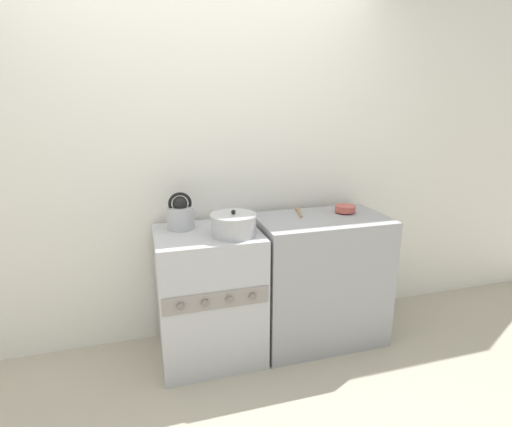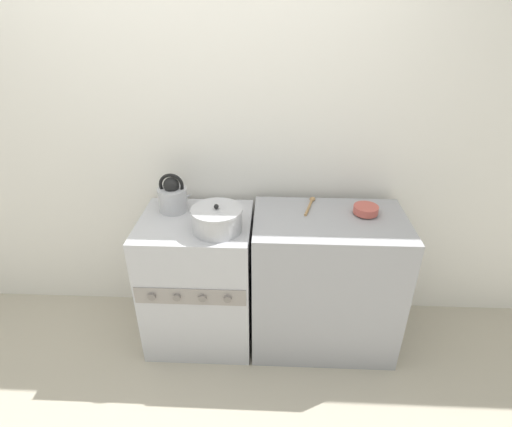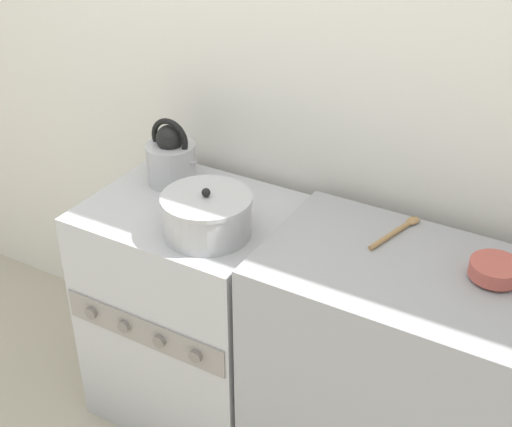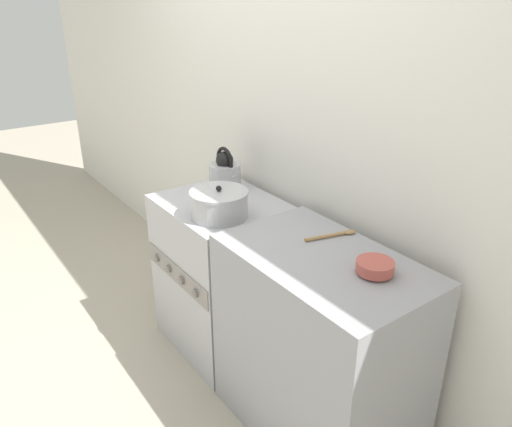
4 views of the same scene
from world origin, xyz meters
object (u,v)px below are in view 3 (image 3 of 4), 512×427
at_px(enamel_bowl, 495,270).
at_px(cooking_pot, 207,215).
at_px(kettle, 171,158).
at_px(stove, 193,310).

bearing_deg(enamel_bowl, cooking_pot, -169.51).
height_order(kettle, cooking_pot, kettle).
relative_size(kettle, enamel_bowl, 1.68).
distance_m(cooking_pot, enamel_bowl, 0.87).
bearing_deg(enamel_bowl, kettle, 176.63).
xyz_separation_m(kettle, cooking_pot, (0.30, -0.23, -0.03)).
bearing_deg(cooking_pot, kettle, 142.81).
distance_m(stove, kettle, 0.57).
relative_size(cooking_pot, enamel_bowl, 1.99).
relative_size(kettle, cooking_pot, 0.85).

